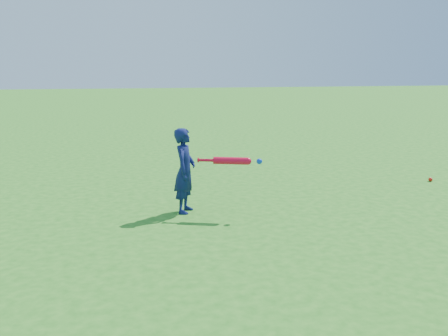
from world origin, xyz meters
name	(u,v)px	position (x,y,z in m)	size (l,w,h in m)	color
ground	(232,207)	(0.00, 0.00, 0.00)	(80.00, 80.00, 0.00)	#26751B
child	(185,171)	(-0.64, -0.08, 0.54)	(0.39, 0.26, 1.08)	#10184F
ground_ball_red	(430,179)	(3.52, 0.73, 0.03)	(0.07, 0.07, 0.07)	red
bat_swing	(234,161)	(-0.07, -0.35, 0.69)	(0.77, 0.33, 0.09)	red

